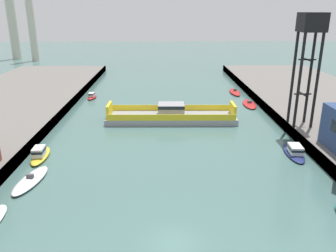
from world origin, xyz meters
TOP-DOWN VIEW (x-y plane):
  - ground_plane at (0.00, 0.00)m, footprint 400.00×400.00m
  - chain_ferry at (0.74, 34.80)m, footprint 23.75×6.76m
  - moored_boat_near_left at (17.78, 19.04)m, footprint 3.00×7.60m
  - moored_boat_near_right at (-17.83, 18.38)m, footprint 2.36×6.50m
  - moored_boat_mid_right at (-17.22, 52.04)m, footprint 2.00×4.91m
  - moored_boat_far_left at (17.95, 45.52)m, footprint 3.22×7.94m
  - moored_boat_far_right at (17.04, 56.51)m, footprint 2.28×7.61m
  - moored_boat_upstream_b at (-16.65, 11.49)m, footprint 3.28×7.75m
  - crane_tower at (21.50, 27.40)m, footprint 3.56×3.56m
  - smokestack_distant_a at (-51.48, 113.55)m, footprint 3.06×3.06m
  - smokestack_distant_b at (-61.38, 119.72)m, footprint 3.87×3.87m

SIDE VIEW (x-z plane):
  - ground_plane at x=0.00m, z-range 0.00..0.00m
  - moored_boat_far_left at x=17.95m, z-range -0.24..0.72m
  - moored_boat_far_right at x=17.04m, z-range -0.24..0.84m
  - moored_boat_upstream_b at x=-16.65m, z-range -0.24..0.85m
  - moored_boat_mid_right at x=-17.22m, z-range -0.18..1.21m
  - moored_boat_near_left at x=17.78m, z-range -0.19..1.36m
  - moored_boat_near_right at x=-17.83m, z-range -0.23..1.56m
  - chain_ferry at x=0.74m, z-range -0.63..2.67m
  - crane_tower at x=21.50m, z-range 6.83..24.32m
  - smokestack_distant_b at x=-61.38m, z-range 1.03..34.82m
  - smokestack_distant_a at x=-51.48m, z-range 1.03..36.59m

